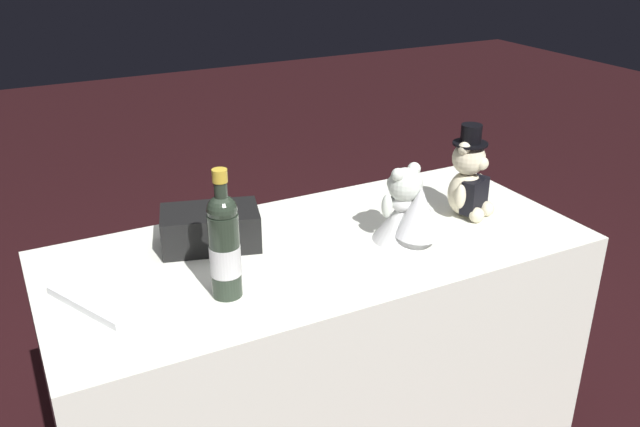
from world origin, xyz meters
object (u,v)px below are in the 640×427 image
object	(u,v)px
teddy_bear_bride	(408,211)
champagne_bottle	(224,245)
teddy_bear_groom	(469,179)
gift_case_black	(211,228)
guestbook	(113,292)
signing_pen	(393,197)

from	to	relation	value
teddy_bear_bride	champagne_bottle	xyz separation A→B (m)	(0.58, 0.05, 0.05)
champagne_bottle	teddy_bear_groom	bearing A→B (deg)	-172.32
gift_case_black	teddy_bear_bride	bearing A→B (deg)	155.75
champagne_bottle	guestbook	distance (m)	0.32
signing_pen	guestbook	bearing A→B (deg)	12.07
teddy_bear_groom	teddy_bear_bride	xyz separation A→B (m)	(0.27, 0.07, -0.02)
champagne_bottle	signing_pen	xyz separation A→B (m)	(-0.71, -0.34, -0.14)
teddy_bear_bride	champagne_bottle	world-z (taller)	champagne_bottle
teddy_bear_bride	champagne_bottle	size ratio (longest dim) A/B	0.68
champagne_bottle	gift_case_black	xyz separation A→B (m)	(-0.05, -0.28, -0.09)
guestbook	teddy_bear_bride	bearing A→B (deg)	148.90
champagne_bottle	signing_pen	world-z (taller)	champagne_bottle
champagne_bottle	guestbook	xyz separation A→B (m)	(0.26, -0.13, -0.13)
teddy_bear_groom	champagne_bottle	xyz separation A→B (m)	(0.85, 0.11, 0.02)
teddy_bear_bride	signing_pen	distance (m)	0.33
signing_pen	gift_case_black	bearing A→B (deg)	4.64
teddy_bear_groom	champagne_bottle	world-z (taller)	champagne_bottle
champagne_bottle	gift_case_black	distance (m)	0.30
signing_pen	guestbook	xyz separation A→B (m)	(0.97, 0.21, 0.01)
teddy_bear_groom	signing_pen	distance (m)	0.28
gift_case_black	guestbook	distance (m)	0.35
signing_pen	teddy_bear_bride	bearing A→B (deg)	64.38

